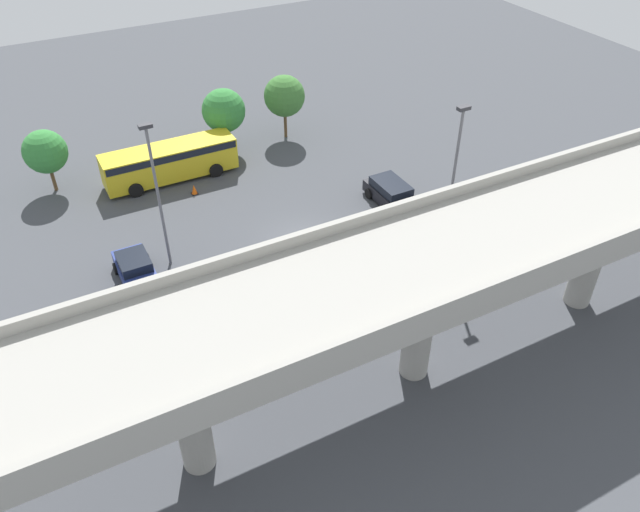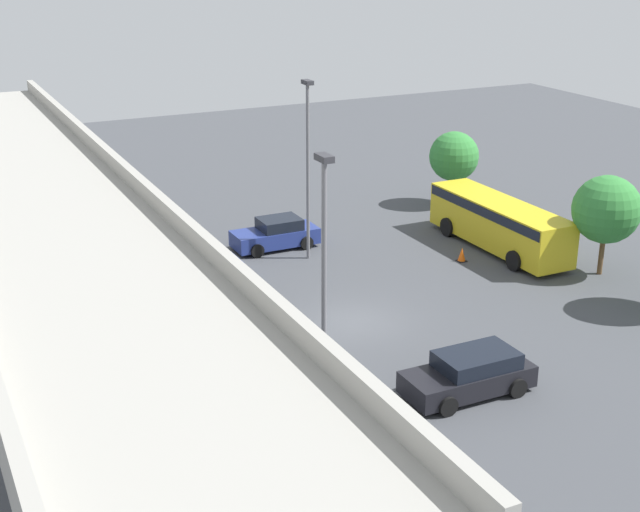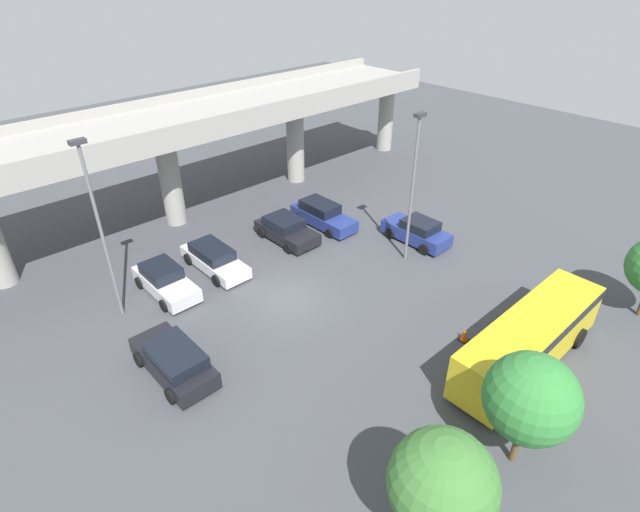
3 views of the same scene
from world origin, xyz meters
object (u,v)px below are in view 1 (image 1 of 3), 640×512
object	(u,v)px
parked_car_4	(221,317)
parked_car_5	(137,271)
parked_car_3	(276,301)
traffic_cone	(194,190)
tree_front_left	(284,96)
parked_car_0	(393,194)
tree_front_right	(45,152)
tree_front_centre	(224,111)
lamp_post_mid_lot	(157,188)
shuttle_bus	(170,160)
parked_car_1	(410,255)
parked_car_2	(364,273)
lamp_post_near_aisle	(454,173)

from	to	relation	value
parked_car_4	parked_car_5	xyz separation A→B (m)	(2.82, -5.68, -0.01)
parked_car_3	traffic_cone	distance (m)	13.21
parked_car_4	traffic_cone	distance (m)	13.42
tree_front_left	parked_car_0	bearing A→B (deg)	99.39
tree_front_right	tree_front_left	bearing A→B (deg)	179.48
tree_front_centre	traffic_cone	size ratio (longest dim) A/B	6.82
lamp_post_mid_lot	tree_front_left	xyz separation A→B (m)	(-12.84, -11.35, -1.72)
parked_car_3	tree_front_centre	distance (m)	18.74
parked_car_5	shuttle_bus	xyz separation A→B (m)	(-5.10, -10.06, 0.77)
parked_car_5	lamp_post_mid_lot	xyz separation A→B (m)	(-2.10, -0.83, 4.35)
parked_car_1	parked_car_3	world-z (taller)	parked_car_1
lamp_post_mid_lot	traffic_cone	distance (m)	8.92
parked_car_2	parked_car_5	distance (m)	12.61
parked_car_2	parked_car_3	world-z (taller)	parked_car_3
parked_car_1	parked_car_4	world-z (taller)	parked_car_4
traffic_cone	parked_car_1	bearing A→B (deg)	122.65
parked_car_2	lamp_post_mid_lot	distance (m)	12.11
tree_front_right	parked_car_2	bearing A→B (deg)	126.41
shuttle_bus	tree_front_centre	world-z (taller)	tree_front_centre
tree_front_centre	parked_car_0	bearing A→B (deg)	119.28
tree_front_centre	traffic_cone	world-z (taller)	tree_front_centre
parked_car_1	lamp_post_mid_lot	bearing A→B (deg)	61.38
parked_car_0	parked_car_1	distance (m)	6.44
tree_front_left	parked_car_5	bearing A→B (deg)	39.18
parked_car_2	tree_front_centre	bearing A→B (deg)	3.18
tree_front_left	tree_front_centre	size ratio (longest dim) A/B	1.03
parked_car_0	parked_car_3	xyz separation A→B (m)	(11.09, 5.86, -0.06)
parked_car_4	tree_front_centre	distance (m)	19.53
shuttle_bus	traffic_cone	distance (m)	3.00
parked_car_1	traffic_cone	distance (m)	15.69
tree_front_centre	lamp_post_near_aisle	bearing A→B (deg)	110.80
parked_car_2	traffic_cone	xyz separation A→B (m)	(5.29, -13.37, -0.36)
lamp_post_mid_lot	parked_car_3	bearing A→B (deg)	119.49
parked_car_3	shuttle_bus	world-z (taller)	shuttle_bus
tree_front_right	parked_car_1	bearing A→B (deg)	132.58
lamp_post_mid_lot	tree_front_right	xyz separation A→B (m)	(4.50, -11.50, -2.16)
parked_car_2	lamp_post_mid_lot	xyz separation A→B (m)	(9.00, -6.81, 4.40)
lamp_post_near_aisle	lamp_post_mid_lot	xyz separation A→B (m)	(14.78, -6.43, -0.21)
parked_car_3	tree_front_right	distance (m)	20.06
parked_car_4	tree_front_centre	size ratio (longest dim) A/B	1.02
lamp_post_near_aisle	traffic_cone	size ratio (longest dim) A/B	13.09
parked_car_5	lamp_post_mid_lot	world-z (taller)	lamp_post_mid_lot
parked_car_2	tree_front_right	bearing A→B (deg)	36.41
lamp_post_mid_lot	parked_car_0	bearing A→B (deg)	176.99
parked_car_4	parked_car_0	bearing A→B (deg)	-67.91
lamp_post_mid_lot	tree_front_left	distance (m)	17.22
tree_front_left	traffic_cone	distance (m)	10.74
parked_car_3	lamp_post_mid_lot	bearing A→B (deg)	29.49
traffic_cone	parked_car_5	bearing A→B (deg)	51.84
tree_front_centre	traffic_cone	bearing A→B (deg)	48.82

